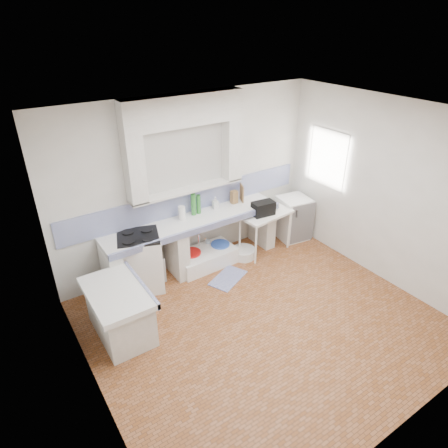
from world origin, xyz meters
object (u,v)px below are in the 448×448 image
sink (205,258)px  fridge (293,218)px  stove (141,262)px  side_table (265,232)px

sink → fridge: fridge is taller
stove → sink: bearing=17.0°
stove → sink: size_ratio=0.86×
fridge → sink: bearing=-174.6°
sink → side_table: side_table is taller
side_table → fridge: fridge is taller
stove → side_table: (2.23, -0.23, -0.06)m
stove → fridge: 2.98m
sink → fridge: 1.89m
sink → side_table: 1.16m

